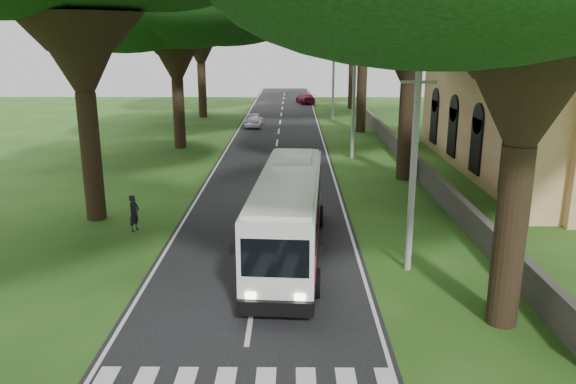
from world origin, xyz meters
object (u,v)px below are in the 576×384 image
at_px(church, 564,95).
at_px(pole_far, 333,79).
at_px(pole_near, 414,158).
at_px(pole_mid, 354,99).
at_px(distant_car_a, 254,120).
at_px(pedestrian, 134,213).
at_px(distant_car_c, 306,98).
at_px(coach_bus, 289,212).

xyz_separation_m(church, pole_far, (-12.36, 24.45, -0.73)).
bearing_deg(pole_near, church, 51.50).
height_order(church, pole_far, church).
relative_size(pole_near, pole_mid, 1.00).
distance_m(distant_car_a, pedestrian, 30.57).
xyz_separation_m(distant_car_a, distant_car_c, (5.49, 20.73, -0.04)).
height_order(church, pole_mid, church).
height_order(distant_car_c, pedestrian, pedestrian).
bearing_deg(pedestrian, coach_bus, -93.42).
bearing_deg(coach_bus, distant_car_a, 99.90).
bearing_deg(pedestrian, church, -45.45).
xyz_separation_m(coach_bus, distant_car_a, (-3.60, 33.22, -1.01)).
xyz_separation_m(pole_mid, pole_far, (0.00, 20.00, 0.00)).
bearing_deg(church, distant_car_a, 136.77).
height_order(coach_bus, distant_car_c, coach_bus).
bearing_deg(pole_mid, pedestrian, -125.49).
distance_m(pole_near, pole_far, 40.00).
distance_m(pole_mid, distant_car_a, 17.06).
xyz_separation_m(distant_car_a, pedestrian, (-3.23, -30.40, 0.08)).
height_order(pole_mid, pedestrian, pole_mid).
height_order(distant_car_a, distant_car_c, distant_car_a).
distance_m(pole_mid, coach_bus, 19.21).
distance_m(church, pole_mid, 13.16).
bearing_deg(pole_far, pedestrian, -107.43).
bearing_deg(pole_near, distant_car_c, 92.58).
xyz_separation_m(church, distant_car_a, (-20.35, 19.13, -4.17)).
xyz_separation_m(pole_near, distant_car_c, (-2.50, 55.41, -3.49)).
height_order(pole_far, distant_car_c, pole_far).
height_order(church, distant_car_c, church).
bearing_deg(pole_far, distant_car_a, -146.31).
xyz_separation_m(pole_near, coach_bus, (-4.39, 1.46, -2.44)).
bearing_deg(distant_car_a, pole_mid, 120.28).
bearing_deg(distant_car_a, church, 138.50).
bearing_deg(church, pedestrian, -154.45).
relative_size(coach_bus, distant_car_c, 2.44).
relative_size(pole_mid, coach_bus, 0.72).
bearing_deg(pole_far, church, -63.18).
relative_size(pole_far, coach_bus, 0.72).
height_order(pole_near, pedestrian, pole_near).
relative_size(church, pole_near, 3.00).
relative_size(pole_mid, distant_car_c, 1.75).
bearing_deg(pole_mid, distant_car_c, 94.04).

